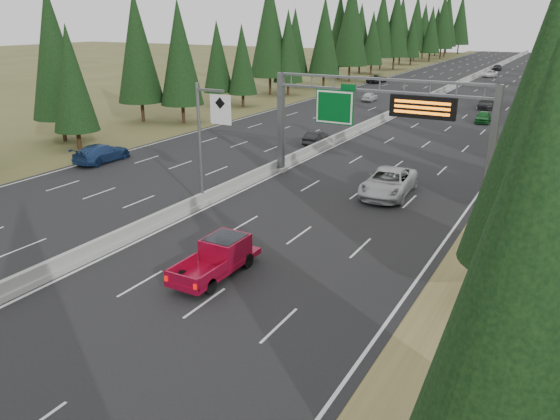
{
  "coord_description": "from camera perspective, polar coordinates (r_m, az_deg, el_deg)",
  "views": [
    {
      "loc": [
        21.25,
        -2.33,
        11.94
      ],
      "look_at": [
        8.69,
        20.0,
        2.82
      ],
      "focal_mm": 35.0,
      "sensor_mm": 36.0,
      "label": 1
    }
  ],
  "objects": [
    {
      "name": "road",
      "position": [
        85.85,
        15.01,
        10.99
      ],
      "size": [
        32.0,
        260.0,
        0.08
      ],
      "primitive_type": "cube",
      "color": "black",
      "rests_on": "ground"
    },
    {
      "name": "shoulder_right",
      "position": [
        83.25,
        27.04,
        9.28
      ],
      "size": [
        3.6,
        260.0,
        0.06
      ],
      "primitive_type": "cube",
      "color": "olive",
      "rests_on": "ground"
    },
    {
      "name": "shoulder_left",
      "position": [
        91.89,
        4.03,
        12.11
      ],
      "size": [
        3.6,
        260.0,
        0.06
      ],
      "primitive_type": "cube",
      "color": "#4C4D24",
      "rests_on": "ground"
    },
    {
      "name": "median_barrier",
      "position": [
        85.8,
        15.04,
        11.23
      ],
      "size": [
        0.7,
        260.0,
        0.85
      ],
      "color": "gray",
      "rests_on": "road"
    },
    {
      "name": "sign_gantry",
      "position": [
        39.76,
        11.01,
        9.59
      ],
      "size": [
        16.75,
        0.98,
        7.8
      ],
      "color": "slate",
      "rests_on": "road"
    },
    {
      "name": "hov_sign_pole",
      "position": [
        34.99,
        -7.68,
        7.53
      ],
      "size": [
        2.8,
        0.5,
        8.0
      ],
      "color": "slate",
      "rests_on": "road"
    },
    {
      "name": "tree_row_left",
      "position": [
        93.85,
        2.03,
        18.03
      ],
      "size": [
        11.76,
        242.8,
        18.87
      ],
      "color": "black",
      "rests_on": "ground"
    },
    {
      "name": "silver_minivan",
      "position": [
        38.87,
        11.28,
        2.84
      ],
      "size": [
        3.42,
        6.67,
        1.8
      ],
      "primitive_type": "imported",
      "rotation": [
        0.0,
        0.0,
        0.07
      ],
      "color": "#BABBC0",
      "rests_on": "road"
    },
    {
      "name": "red_pickup",
      "position": [
        26.68,
        -6.22,
        -4.63
      ],
      "size": [
        1.9,
        5.31,
        1.73
      ],
      "color": "black",
      "rests_on": "road"
    },
    {
      "name": "car_ahead_green",
      "position": [
        69.41,
        20.47,
        9.11
      ],
      "size": [
        1.91,
        4.04,
        1.33
      ],
      "primitive_type": "imported",
      "rotation": [
        0.0,
        0.0,
        0.09
      ],
      "color": "#14591F",
      "rests_on": "road"
    },
    {
      "name": "car_ahead_dkred",
      "position": [
        83.67,
        23.98,
        10.3
      ],
      "size": [
        1.65,
        4.38,
        1.43
      ],
      "primitive_type": "imported",
      "rotation": [
        0.0,
        0.0,
        -0.03
      ],
      "color": "#580C14",
      "rests_on": "road"
    },
    {
      "name": "car_ahead_dkgrey",
      "position": [
        80.48,
        20.73,
        10.39
      ],
      "size": [
        2.39,
        4.93,
        1.38
      ],
      "primitive_type": "imported",
      "rotation": [
        0.0,
        0.0,
        0.1
      ],
      "color": "black",
      "rests_on": "road"
    },
    {
      "name": "car_ahead_white",
      "position": [
        123.82,
        21.14,
        13.14
      ],
      "size": [
        2.54,
        4.82,
        1.29
      ],
      "primitive_type": "imported",
      "rotation": [
        0.0,
        0.0,
        -0.09
      ],
      "color": "white",
      "rests_on": "road"
    },
    {
      "name": "car_ahead_far",
      "position": [
        139.17,
        21.74,
        13.68
      ],
      "size": [
        1.69,
        4.16,
        1.41
      ],
      "primitive_type": "imported",
      "rotation": [
        0.0,
        0.0,
        -0.0
      ],
      "color": "black",
      "rests_on": "road"
    },
    {
      "name": "car_onc_near",
      "position": [
        53.94,
        3.76,
        7.56
      ],
      "size": [
        1.68,
        4.0,
        1.29
      ],
      "primitive_type": "imported",
      "rotation": [
        0.0,
        0.0,
        3.23
      ],
      "color": "black",
      "rests_on": "road"
    },
    {
      "name": "car_onc_blue",
      "position": [
        49.45,
        -18.13,
        5.69
      ],
      "size": [
        2.37,
        5.48,
        1.57
      ],
      "primitive_type": "imported",
      "rotation": [
        0.0,
        0.0,
        3.17
      ],
      "color": "navy",
      "rests_on": "road"
    },
    {
      "name": "car_onc_white",
      "position": [
        83.32,
        9.36,
        11.63
      ],
      "size": [
        1.78,
        3.99,
        1.33
      ],
      "primitive_type": "imported",
      "rotation": [
        0.0,
        0.0,
        3.19
      ],
      "color": "silver",
      "rests_on": "road"
    },
    {
      "name": "car_onc_far",
      "position": [
        107.38,
        10.11,
        13.37
      ],
      "size": [
        2.82,
        5.49,
        1.48
      ],
      "primitive_type": "imported",
      "rotation": [
        0.0,
        0.0,
        3.07
      ],
      "color": "black",
      "rests_on": "road"
    }
  ]
}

